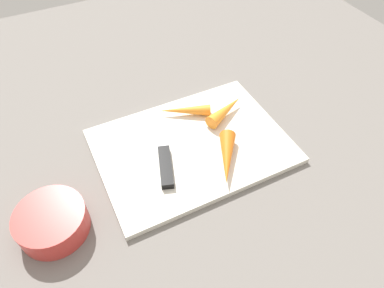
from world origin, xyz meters
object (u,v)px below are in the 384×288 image
carrot_longest (227,158)px  carrot_medium (185,110)px  cutting_board (192,146)px  small_bowl (52,222)px  knife (165,161)px  carrot_shortest (226,110)px

carrot_longest → carrot_medium: bearing=-143.9°
cutting_board → carrot_longest: carrot_longest is taller
cutting_board → small_bowl: small_bowl is taller
carrot_longest → cutting_board: bearing=-122.1°
knife → carrot_longest: (0.10, -0.05, 0.01)m
knife → carrot_longest: carrot_longest is taller
knife → small_bowl: (-0.21, -0.04, 0.00)m
carrot_shortest → cutting_board: bearing=179.4°
carrot_medium → carrot_shortest: 0.08m
knife → carrot_medium: 0.13m
cutting_board → carrot_medium: carrot_medium is taller
carrot_longest → small_bowl: size_ratio=1.01×
cutting_board → carrot_shortest: (0.10, 0.04, 0.02)m
knife → small_bowl: bearing=118.4°
small_bowl → carrot_medium: bearing=24.9°
carrot_shortest → small_bowl: 0.39m
carrot_shortest → small_bowl: size_ratio=0.90×
carrot_longest → small_bowl: same height
carrot_shortest → carrot_longest: size_ratio=0.88×
knife → carrot_shortest: (0.16, 0.06, 0.01)m
carrot_shortest → carrot_longest: bearing=-142.8°
carrot_medium → small_bowl: size_ratio=0.95×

